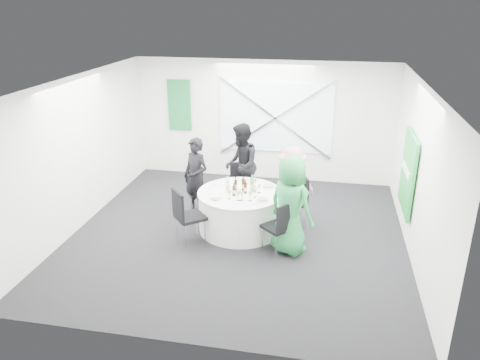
% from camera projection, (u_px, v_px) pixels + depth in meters
% --- Properties ---
extents(floor, '(6.00, 6.00, 0.00)m').
position_uv_depth(floor, '(238.00, 234.00, 8.64)').
color(floor, black).
rests_on(floor, ground).
extents(ceiling, '(6.00, 6.00, 0.00)m').
position_uv_depth(ceiling, '(238.00, 82.00, 7.62)').
color(ceiling, white).
rests_on(ceiling, wall_back).
extents(wall_back, '(6.00, 0.00, 6.00)m').
position_uv_depth(wall_back, '(263.00, 121.00, 10.87)').
color(wall_back, white).
rests_on(wall_back, floor).
extents(wall_front, '(6.00, 0.00, 6.00)m').
position_uv_depth(wall_front, '(187.00, 247.00, 5.39)').
color(wall_front, white).
rests_on(wall_front, floor).
extents(wall_left, '(0.00, 6.00, 6.00)m').
position_uv_depth(wall_left, '(79.00, 153.00, 8.66)').
color(wall_left, white).
rests_on(wall_left, floor).
extents(wall_right, '(0.00, 6.00, 6.00)m').
position_uv_depth(wall_right, '(418.00, 174.00, 7.60)').
color(wall_right, white).
rests_on(wall_right, floor).
extents(window_panel, '(2.60, 0.03, 1.60)m').
position_uv_depth(window_panel, '(276.00, 118.00, 10.75)').
color(window_panel, silver).
rests_on(window_panel, wall_back).
extents(window_brace_a, '(2.63, 0.05, 1.84)m').
position_uv_depth(window_brace_a, '(275.00, 118.00, 10.71)').
color(window_brace_a, silver).
rests_on(window_brace_a, window_panel).
extents(window_brace_b, '(2.63, 0.05, 1.84)m').
position_uv_depth(window_brace_b, '(275.00, 118.00, 10.71)').
color(window_brace_b, silver).
rests_on(window_brace_b, window_panel).
extents(green_banner, '(0.55, 0.04, 1.20)m').
position_uv_depth(green_banner, '(179.00, 105.00, 11.07)').
color(green_banner, '#156B33').
rests_on(green_banner, wall_back).
extents(green_sign, '(0.05, 1.20, 1.40)m').
position_uv_depth(green_sign, '(408.00, 173.00, 8.23)').
color(green_sign, green).
rests_on(green_sign, wall_right).
extents(banquet_table, '(1.56, 1.56, 0.76)m').
position_uv_depth(banquet_table, '(240.00, 211.00, 8.69)').
color(banquet_table, white).
rests_on(banquet_table, floor).
extents(chair_back, '(0.48, 0.49, 0.90)m').
position_uv_depth(chair_back, '(239.00, 181.00, 9.71)').
color(chair_back, black).
rests_on(chair_back, floor).
extents(chair_back_left, '(0.56, 0.56, 0.89)m').
position_uv_depth(chair_back_left, '(199.00, 188.00, 9.36)').
color(chair_back_left, black).
rests_on(chair_back_left, floor).
extents(chair_back_right, '(0.58, 0.58, 0.99)m').
position_uv_depth(chair_back_right, '(298.00, 197.00, 8.78)').
color(chair_back_right, black).
rests_on(chair_back_right, floor).
extents(chair_front_right, '(0.61, 0.61, 0.96)m').
position_uv_depth(chair_front_right, '(281.00, 224.00, 7.80)').
color(chair_front_right, black).
rests_on(chair_front_right, floor).
extents(chair_front_left, '(0.66, 0.65, 1.02)m').
position_uv_depth(chair_front_left, '(185.00, 213.00, 8.10)').
color(chair_front_left, black).
rests_on(chair_front_left, floor).
extents(person_man_back_left, '(0.69, 0.60, 1.58)m').
position_uv_depth(person_man_back_left, '(196.00, 177.00, 9.17)').
color(person_man_back_left, black).
rests_on(person_man_back_left, floor).
extents(person_man_back, '(0.60, 0.91, 1.73)m').
position_uv_depth(person_man_back, '(241.00, 165.00, 9.61)').
color(person_man_back, black).
rests_on(person_man_back, floor).
extents(person_woman_pink, '(1.07, 0.90, 1.52)m').
position_uv_depth(person_woman_pink, '(291.00, 185.00, 8.88)').
color(person_woman_pink, '#BB7983').
rests_on(person_woman_pink, floor).
extents(person_woman_green, '(1.00, 0.91, 1.72)m').
position_uv_depth(person_woman_green, '(290.00, 205.00, 7.77)').
color(person_woman_green, '#279047').
rests_on(person_woman_green, floor).
extents(plate_back, '(0.30, 0.30, 0.01)m').
position_uv_depth(plate_back, '(249.00, 181.00, 9.03)').
color(plate_back, white).
rests_on(plate_back, banquet_table).
extents(plate_back_left, '(0.27, 0.27, 0.01)m').
position_uv_depth(plate_back_left, '(218.00, 183.00, 8.94)').
color(plate_back_left, white).
rests_on(plate_back_left, banquet_table).
extents(plate_back_right, '(0.28, 0.28, 0.04)m').
position_uv_depth(plate_back_right, '(268.00, 186.00, 8.77)').
color(plate_back_right, white).
rests_on(plate_back_right, banquet_table).
extents(plate_front_right, '(0.26, 0.26, 0.04)m').
position_uv_depth(plate_front_right, '(263.00, 200.00, 8.19)').
color(plate_front_right, white).
rests_on(plate_front_right, banquet_table).
extents(plate_front_left, '(0.24, 0.24, 0.01)m').
position_uv_depth(plate_front_left, '(215.00, 197.00, 8.33)').
color(plate_front_left, white).
rests_on(plate_front_left, banquet_table).
extents(napkin, '(0.17, 0.13, 0.04)m').
position_uv_depth(napkin, '(215.00, 197.00, 8.23)').
color(napkin, white).
rests_on(napkin, plate_front_left).
extents(beer_bottle_a, '(0.06, 0.06, 0.26)m').
position_uv_depth(beer_bottle_a, '(236.00, 185.00, 8.60)').
color(beer_bottle_a, '#391F0A').
rests_on(beer_bottle_a, banquet_table).
extents(beer_bottle_b, '(0.06, 0.06, 0.28)m').
position_uv_depth(beer_bottle_b, '(243.00, 185.00, 8.60)').
color(beer_bottle_b, '#391F0A').
rests_on(beer_bottle_b, banquet_table).
extents(beer_bottle_c, '(0.06, 0.06, 0.26)m').
position_uv_depth(beer_bottle_c, '(245.00, 188.00, 8.47)').
color(beer_bottle_c, '#391F0A').
rests_on(beer_bottle_c, banquet_table).
extents(beer_bottle_d, '(0.06, 0.06, 0.25)m').
position_uv_depth(beer_bottle_d, '(234.00, 191.00, 8.37)').
color(beer_bottle_d, '#391F0A').
rests_on(beer_bottle_d, banquet_table).
extents(green_water_bottle, '(0.08, 0.08, 0.33)m').
position_uv_depth(green_water_bottle, '(252.00, 185.00, 8.52)').
color(green_water_bottle, green).
rests_on(green_water_bottle, banquet_table).
extents(clear_water_bottle, '(0.08, 0.08, 0.29)m').
position_uv_depth(clear_water_bottle, '(228.00, 186.00, 8.54)').
color(clear_water_bottle, silver).
rests_on(clear_water_bottle, banquet_table).
extents(wine_glass_a, '(0.07, 0.07, 0.17)m').
position_uv_depth(wine_glass_a, '(255.00, 181.00, 8.75)').
color(wine_glass_a, white).
rests_on(wine_glass_a, banquet_table).
extents(wine_glass_b, '(0.07, 0.07, 0.17)m').
position_uv_depth(wine_glass_b, '(255.00, 191.00, 8.29)').
color(wine_glass_b, white).
rests_on(wine_glass_b, banquet_table).
extents(wine_glass_c, '(0.07, 0.07, 0.17)m').
position_uv_depth(wine_glass_c, '(259.00, 186.00, 8.48)').
color(wine_glass_c, white).
rests_on(wine_glass_c, banquet_table).
extents(wine_glass_d, '(0.07, 0.07, 0.17)m').
position_uv_depth(wine_glass_d, '(229.00, 192.00, 8.22)').
color(wine_glass_d, white).
rests_on(wine_glass_d, banquet_table).
extents(wine_glass_e, '(0.07, 0.07, 0.17)m').
position_uv_depth(wine_glass_e, '(242.00, 194.00, 8.16)').
color(wine_glass_e, white).
rests_on(wine_glass_e, banquet_table).
extents(wine_glass_f, '(0.07, 0.07, 0.17)m').
position_uv_depth(wine_glass_f, '(238.00, 194.00, 8.16)').
color(wine_glass_f, white).
rests_on(wine_glass_f, banquet_table).
extents(wine_glass_g, '(0.07, 0.07, 0.17)m').
position_uv_depth(wine_glass_g, '(250.00, 194.00, 8.15)').
color(wine_glass_g, white).
rests_on(wine_glass_g, banquet_table).
extents(fork_a, '(0.10, 0.13, 0.01)m').
position_uv_depth(fork_a, '(209.00, 194.00, 8.46)').
color(fork_a, silver).
rests_on(fork_a, banquet_table).
extents(knife_a, '(0.10, 0.13, 0.01)m').
position_uv_depth(knife_a, '(215.00, 200.00, 8.20)').
color(knife_a, silver).
rests_on(knife_a, banquet_table).
extents(fork_b, '(0.09, 0.14, 0.01)m').
position_uv_depth(fork_b, '(224.00, 182.00, 9.01)').
color(fork_b, silver).
rests_on(fork_b, banquet_table).
extents(knife_b, '(0.08, 0.14, 0.01)m').
position_uv_depth(knife_b, '(211.00, 188.00, 8.74)').
color(knife_b, silver).
rests_on(knife_b, banquet_table).
extents(fork_c, '(0.15, 0.02, 0.01)m').
position_uv_depth(fork_c, '(254.00, 182.00, 9.02)').
color(fork_c, silver).
rests_on(fork_c, banquet_table).
extents(knife_c, '(0.15, 0.03, 0.01)m').
position_uv_depth(knife_c, '(239.00, 181.00, 9.08)').
color(knife_c, silver).
rests_on(knife_c, banquet_table).
extents(fork_d, '(0.10, 0.13, 0.01)m').
position_uv_depth(fork_d, '(255.00, 204.00, 8.07)').
color(fork_d, silver).
rests_on(fork_d, banquet_table).
extents(knife_d, '(0.11, 0.12, 0.01)m').
position_uv_depth(knife_d, '(266.00, 199.00, 8.23)').
color(knife_d, silver).
rests_on(knife_d, banquet_table).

